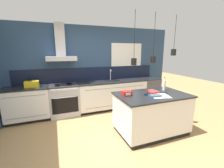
{
  "coord_description": "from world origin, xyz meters",
  "views": [
    {
      "loc": [
        -1.1,
        -2.66,
        1.84
      ],
      "look_at": [
        0.2,
        0.68,
        1.05
      ],
      "focal_mm": 24.0,
      "sensor_mm": 36.0,
      "label": 1
    }
  ],
  "objects": [
    {
      "name": "oven_range",
      "position": [
        -0.89,
        1.69,
        0.46
      ],
      "size": [
        0.8,
        0.66,
        0.91
      ],
      "color": "#B5B5BA",
      "rests_on": "ground_plane"
    },
    {
      "name": "yellow_toolbox",
      "position": [
        -1.68,
        1.69,
        0.99
      ],
      "size": [
        0.34,
        0.18,
        0.19
      ],
      "color": "gold",
      "rests_on": "counter_run_left"
    },
    {
      "name": "red_supply_box",
      "position": [
        0.31,
        0.1,
        0.96
      ],
      "size": [
        0.19,
        0.17,
        0.1
      ],
      "color": "red",
      "rests_on": "kitchen_island"
    },
    {
      "name": "ground_plane",
      "position": [
        0.0,
        0.0,
        0.0
      ],
      "size": [
        16.0,
        16.0,
        0.0
      ],
      "primitive_type": "plane",
      "color": "tan",
      "rests_on": "ground"
    },
    {
      "name": "counter_run_sink",
      "position": [
        0.61,
        1.69,
        0.46
      ],
      "size": [
        2.21,
        0.64,
        1.26
      ],
      "color": "black",
      "rests_on": "ground_plane"
    },
    {
      "name": "bottle_on_island",
      "position": [
        1.34,
        0.15,
        1.04
      ],
      "size": [
        0.07,
        0.07,
        0.32
      ],
      "color": "silver",
      "rests_on": "kitchen_island"
    },
    {
      "name": "dishwasher",
      "position": [
        2.0,
        1.69,
        0.46
      ],
      "size": [
        0.59,
        0.65,
        0.91
      ],
      "color": "#4C4C51",
      "rests_on": "ground_plane"
    },
    {
      "name": "kitchen_island",
      "position": [
        0.88,
        -0.02,
        0.46
      ],
      "size": [
        1.57,
        1.0,
        0.91
      ],
      "color": "black",
      "rests_on": "ground_plane"
    },
    {
      "name": "counter_run_left",
      "position": [
        -1.83,
        1.69,
        0.46
      ],
      "size": [
        1.09,
        0.64,
        0.91
      ],
      "color": "black",
      "rests_on": "ground_plane"
    },
    {
      "name": "book_stack",
      "position": [
        0.83,
        -0.12,
        0.96
      ],
      "size": [
        0.25,
        0.32,
        0.1
      ],
      "color": "#335684",
      "rests_on": "kitchen_island"
    },
    {
      "name": "paper_pile",
      "position": [
        0.94,
        -0.21,
        0.91
      ],
      "size": [
        0.45,
        0.43,
        0.01
      ],
      "color": "silver",
      "rests_on": "kitchen_island"
    },
    {
      "name": "wall_back",
      "position": [
        -0.05,
        2.0,
        1.36
      ],
      "size": [
        5.6,
        2.14,
        2.6
      ],
      "color": "navy",
      "rests_on": "ground_plane"
    }
  ]
}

